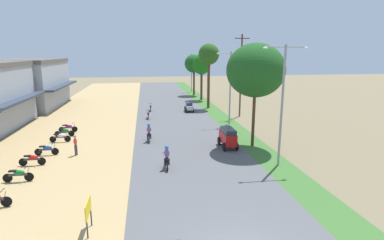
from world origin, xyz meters
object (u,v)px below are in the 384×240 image
median_tree_second (209,55)px  streetlamp_mid (230,83)px  pedestrian_on_shoulder (75,144)px  motorbike_ahead_third (148,114)px  parked_motorbike_fifth (60,137)px  street_signboard (88,210)px  median_tree_fourth (194,64)px  utility_pole_near (241,75)px  parked_motorbike_second (18,174)px  streetlamp_far (191,70)px  motorbike_ahead_second (149,133)px  parked_motorbike_third (32,159)px  median_tree_nearest (256,70)px  median_tree_third (202,65)px  motorbike_foreground_rider (167,157)px  motorbike_ahead_fourth (151,107)px  parked_motorbike_seventh (68,127)px  streetlamp_near (282,99)px  parked_motorbike_fourth (47,149)px  parked_motorbike_sixth (65,132)px  car_hatchback_silver (189,107)px  car_van_red (228,137)px

median_tree_second → streetlamp_mid: (0.31, -9.96, -2.84)m
pedestrian_on_shoulder → motorbike_ahead_third: pedestrian_on_shoulder is taller
pedestrian_on_shoulder → median_tree_second: size_ratio=0.18×
parked_motorbike_fifth → street_signboard: 15.52m
pedestrian_on_shoulder → median_tree_fourth: (14.41, 31.60, 4.82)m
utility_pole_near → parked_motorbike_second: bearing=-139.1°
streetlamp_far → motorbike_ahead_second: 34.78m
parked_motorbike_fifth → streetlamp_far: (16.79, 32.38, 3.85)m
parked_motorbike_fifth → motorbike_ahead_third: motorbike_ahead_third is taller
parked_motorbike_third → utility_pole_near: utility_pole_near is taller
median_tree_nearest → streetlamp_far: 36.12m
median_tree_third → motorbike_foreground_rider: size_ratio=4.21×
streetlamp_mid → streetlamp_far: size_ratio=1.05×
motorbike_ahead_fourth → parked_motorbike_seventh: bearing=-130.3°
motorbike_foreground_rider → streetlamp_near: bearing=-4.1°
parked_motorbike_fourth → motorbike_ahead_second: (7.91, 2.50, 0.30)m
parked_motorbike_second → street_signboard: (5.25, -6.22, 0.55)m
parked_motorbike_fifth → pedestrian_on_shoulder: pedestrian_on_shoulder is taller
median_tree_third → streetlamp_mid: bearing=-90.3°
parked_motorbike_sixth → median_tree_third: bearing=50.1°
median_tree_third → utility_pole_near: utility_pole_near is taller
median_tree_nearest → motorbike_ahead_third: bearing=125.2°
pedestrian_on_shoulder → car_hatchback_silver: bearing=55.0°
parked_motorbike_second → car_hatchback_silver: car_hatchback_silver is taller
utility_pole_near → motorbike_ahead_third: 12.25m
motorbike_ahead_second → motorbike_ahead_fourth: 14.43m
parked_motorbike_second → pedestrian_on_shoulder: 5.22m
median_tree_third → motorbike_ahead_fourth: size_ratio=4.21×
street_signboard → pedestrian_on_shoulder: (-2.81, 10.82, -0.14)m
parked_motorbike_seventh → streetlamp_mid: size_ratio=0.23×
parked_motorbike_third → pedestrian_on_shoulder: bearing=35.1°
median_tree_nearest → parked_motorbike_second: bearing=-164.1°
median_tree_fourth → car_van_red: median_tree_fourth is taller
pedestrian_on_shoulder → motorbike_foreground_rider: bearing=-29.4°
parked_motorbike_third → parked_motorbike_fifth: same height
pedestrian_on_shoulder → parked_motorbike_seventh: bearing=107.0°
streetlamp_far → median_tree_nearest: bearing=-90.4°
parked_motorbike_fifth → motorbike_foreground_rider: motorbike_foreground_rider is taller
pedestrian_on_shoulder → median_tree_second: median_tree_second is taller
parked_motorbike_third → motorbike_ahead_second: bearing=29.4°
pedestrian_on_shoulder → streetlamp_far: size_ratio=0.22×
streetlamp_near → car_van_red: 6.33m
median_tree_nearest → utility_pole_near: 12.49m
streetlamp_mid → motorbike_ahead_second: streetlamp_mid is taller
motorbike_ahead_third → parked_motorbike_fifth: bearing=-132.6°
streetlamp_near → utility_pole_near: utility_pole_near is taller
motorbike_ahead_second → motorbike_ahead_third: 9.60m
median_tree_second → streetlamp_near: (0.31, -22.74, -2.61)m
streetlamp_far → parked_motorbike_second: bearing=-112.7°
streetlamp_far → motorbike_ahead_third: bearing=-110.5°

